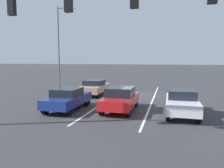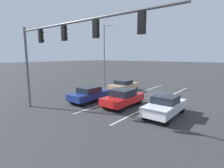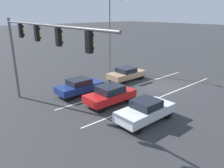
% 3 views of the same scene
% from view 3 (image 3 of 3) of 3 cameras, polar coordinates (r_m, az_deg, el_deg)
% --- Properties ---
extents(ground_plane, '(240.00, 240.00, 0.00)m').
position_cam_3_polar(ground_plane, '(22.06, 12.62, -0.55)').
color(ground_plane, '#333335').
extents(lane_stripe_left_divider, '(0.12, 16.54, 0.01)m').
position_cam_3_polar(lane_stripe_left_divider, '(19.36, 12.77, -3.22)').
color(lane_stripe_left_divider, silver).
rests_on(lane_stripe_left_divider, ground_plane).
extents(lane_stripe_center_divider, '(0.12, 16.54, 0.01)m').
position_cam_3_polar(lane_stripe_center_divider, '(21.46, 5.21, -0.69)').
color(lane_stripe_center_divider, silver).
rests_on(lane_stripe_center_divider, ground_plane).
extents(car_navy_rightlane_front, '(1.80, 4.16, 1.42)m').
position_cam_3_polar(car_navy_rightlane_front, '(19.41, -8.45, -0.56)').
color(car_navy_rightlane_front, navy).
rests_on(car_navy_rightlane_front, ground_plane).
extents(car_red_midlane_front, '(1.85, 4.11, 1.51)m').
position_cam_3_polar(car_red_midlane_front, '(17.18, -0.51, -2.74)').
color(car_red_midlane_front, red).
rests_on(car_red_midlane_front, ground_plane).
extents(car_white_leftlane_front, '(1.78, 4.25, 1.50)m').
position_cam_3_polar(car_white_leftlane_front, '(14.66, 8.73, -6.87)').
color(car_white_leftlane_front, silver).
rests_on(car_white_leftlane_front, ground_plane).
extents(car_tan_rightlane_second, '(1.90, 4.13, 1.39)m').
position_cam_3_polar(car_tan_rightlane_second, '(23.23, 3.76, 2.70)').
color(car_tan_rightlane_second, tan).
rests_on(car_tan_rightlane_second, ground_plane).
extents(traffic_signal_gantry, '(12.68, 0.37, 6.55)m').
position_cam_3_polar(traffic_signal_gantry, '(15.10, -19.71, 10.32)').
color(traffic_signal_gantry, slate).
rests_on(traffic_signal_gantry, ground_plane).
extents(street_lamp_right_shoulder, '(1.90, 0.24, 8.47)m').
position_cam_3_polar(street_lamp_right_shoulder, '(26.37, -0.30, 13.68)').
color(street_lamp_right_shoulder, slate).
rests_on(street_lamp_right_shoulder, ground_plane).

